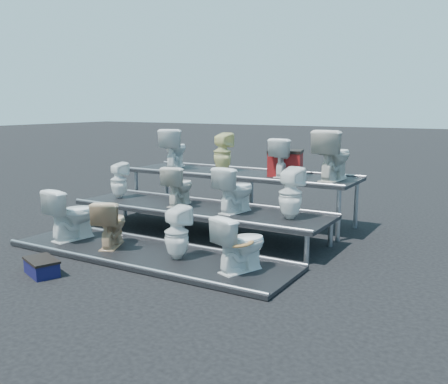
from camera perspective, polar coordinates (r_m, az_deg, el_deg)
The scene contains 18 objects.
ground at distance 7.97m, azimuth -2.78°, elevation -5.03°, with size 80.00×80.00×0.00m, color black.
tier_front at distance 6.95m, azimuth -8.70°, elevation -7.14°, with size 4.20×1.20×0.06m, color black.
tier_mid at distance 7.91m, azimuth -2.79°, elevation -3.43°, with size 4.20×1.20×0.46m, color black.
tier_back at distance 8.96m, azimuth 1.75°, elevation -0.52°, with size 4.20×1.20×0.86m, color black.
toilet_0 at distance 7.81m, azimuth -16.98°, elevation -2.39°, with size 0.43×0.76×0.78m, color white.
toilet_1 at distance 7.28m, azimuth -12.82°, elevation -3.48°, with size 0.38×0.67×0.68m, color tan.
toilet_2 at distance 6.56m, azimuth -5.43°, elevation -4.65°, with size 0.32×0.32×0.70m, color white.
toilet_3 at distance 6.07m, azimuth 1.90°, elevation -5.86°, with size 0.39×0.68×0.69m, color white.
toilet_4 at distance 8.82m, azimuth -11.94°, elevation 1.33°, with size 0.28×0.28×0.62m, color white.
toilet_5 at distance 8.02m, azimuth -5.19°, elevation 0.74°, with size 0.36×0.63×0.64m, color beige.
toilet_6 at distance 7.47m, azimuth 1.27°, elevation 0.31°, with size 0.39×0.68×0.70m, color white.
toilet_7 at distance 7.08m, azimuth 7.61°, elevation -0.15°, with size 0.33×0.34×0.74m, color white.
toilet_8 at distance 9.61m, azimuth -5.72°, elevation 4.99°, with size 0.42×0.74×0.75m, color white.
toilet_9 at distance 9.03m, azimuth -0.18°, elevation 4.57°, with size 0.32×0.32×0.70m, color beige.
toilet_10 at distance 8.47m, azimuth 7.08°, elevation 3.96°, with size 0.36×0.64×0.65m, color white.
toilet_11 at distance 8.17m, azimuth 12.38°, elevation 4.16°, with size 0.45×0.80×0.81m, color beige.
red_crate at distance 8.57m, azimuth 7.02°, elevation 3.16°, with size 0.55×0.44×0.39m, color maroon.
step_stool at distance 6.57m, azimuth -20.11°, elevation -8.16°, with size 0.48×0.29×0.17m, color #0F0E35.
Camera 1 is at (4.23, -6.43, 2.06)m, focal length 40.00 mm.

